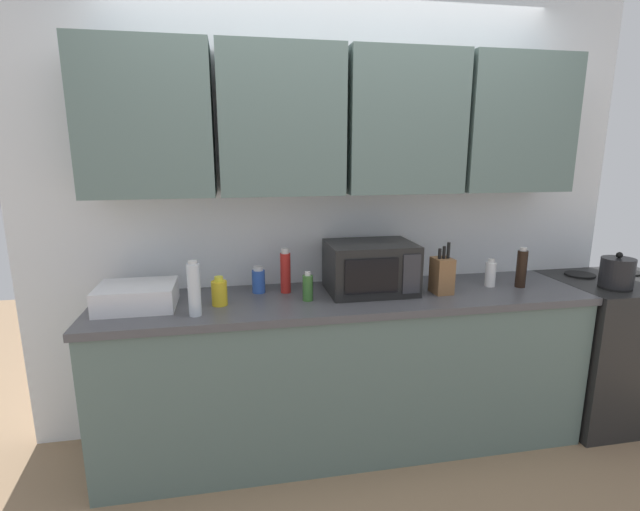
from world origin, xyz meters
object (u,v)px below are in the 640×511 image
(bottle_soy_dark, at_px, (521,268))
(bottle_yellow_mustard, at_px, (219,292))
(knife_block, at_px, (442,275))
(stove_range, at_px, (610,348))
(kettle, at_px, (617,272))
(bottle_blue_cleaner, at_px, (259,280))
(dish_rack, at_px, (137,296))
(microwave, at_px, (370,267))
(bottle_green_oil, at_px, (308,287))
(bottle_clear_tall, at_px, (194,289))
(bottle_white_jar, at_px, (490,274))
(bottle_red_sauce, at_px, (285,272))

(bottle_soy_dark, bearing_deg, bottle_yellow_mustard, -179.88)
(knife_block, bearing_deg, stove_range, 1.72)
(kettle, height_order, bottle_blue_cleaner, kettle)
(dish_rack, distance_m, bottle_blue_cleaner, 0.64)
(microwave, xyz_separation_m, bottle_blue_cleaner, (-0.62, 0.10, -0.07))
(dish_rack, xyz_separation_m, bottle_blue_cleaner, (0.62, 0.14, 0.01))
(bottle_green_oil, bearing_deg, bottle_soy_dark, 0.62)
(bottle_soy_dark, relative_size, bottle_green_oil, 1.50)
(kettle, xyz_separation_m, knife_block, (-1.03, 0.10, 0.01))
(bottle_blue_cleaner, xyz_separation_m, bottle_clear_tall, (-0.32, -0.32, 0.06))
(kettle, height_order, bottle_clear_tall, bottle_clear_tall)
(bottle_soy_dark, height_order, bottle_clear_tall, bottle_clear_tall)
(kettle, bearing_deg, bottle_yellow_mustard, 176.88)
(kettle, xyz_separation_m, bottle_clear_tall, (-2.36, -0.01, 0.04))
(kettle, bearing_deg, stove_range, 39.47)
(bottle_yellow_mustard, distance_m, bottle_clear_tall, 0.19)
(kettle, relative_size, bottle_white_jar, 1.22)
(bottle_red_sauce, height_order, bottle_blue_cleaner, bottle_red_sauce)
(kettle, relative_size, bottle_green_oil, 1.28)
(knife_block, bearing_deg, bottle_blue_cleaner, 168.68)
(bottle_soy_dark, distance_m, bottle_blue_cleaner, 1.52)
(bottle_yellow_mustard, bearing_deg, bottle_clear_tall, -129.53)
(bottle_white_jar, bearing_deg, bottle_soy_dark, -15.58)
(kettle, relative_size, bottle_clear_tall, 0.74)
(knife_block, bearing_deg, bottle_clear_tall, -174.92)
(bottle_blue_cleaner, bearing_deg, microwave, -8.88)
(microwave, relative_size, bottle_yellow_mustard, 3.15)
(bottle_red_sauce, distance_m, bottle_white_jar, 1.20)
(bottle_white_jar, bearing_deg, bottle_clear_tall, -173.61)
(microwave, bearing_deg, dish_rack, -177.79)
(knife_block, height_order, bottle_blue_cleaner, knife_block)
(dish_rack, xyz_separation_m, bottle_green_oil, (0.87, -0.05, 0.01))
(dish_rack, xyz_separation_m, bottle_clear_tall, (0.30, -0.17, 0.07))
(bottle_green_oil, bearing_deg, microwave, 14.37)
(stove_range, xyz_separation_m, microwave, (-1.59, 0.07, 0.59))
(microwave, height_order, bottle_yellow_mustard, microwave)
(stove_range, relative_size, dish_rack, 2.40)
(stove_range, relative_size, bottle_clear_tall, 3.35)
(bottle_yellow_mustard, relative_size, bottle_white_jar, 0.92)
(microwave, bearing_deg, kettle, -8.35)
(bottle_soy_dark, bearing_deg, bottle_green_oil, -179.38)
(bottle_clear_tall, bearing_deg, stove_range, 3.48)
(dish_rack, relative_size, knife_block, 1.31)
(bottle_red_sauce, bearing_deg, bottle_clear_tall, -148.25)
(microwave, bearing_deg, bottle_green_oil, -165.63)
(kettle, xyz_separation_m, bottle_red_sauce, (-1.89, 0.28, 0.02))
(stove_range, height_order, bottle_yellow_mustard, bottle_yellow_mustard)
(knife_block, relative_size, bottle_red_sauce, 1.14)
(dish_rack, relative_size, bottle_blue_cleaner, 2.52)
(bottle_white_jar, bearing_deg, bottle_green_oil, -176.86)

